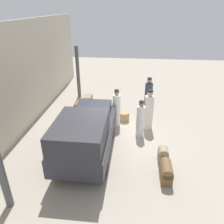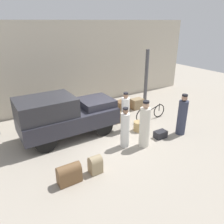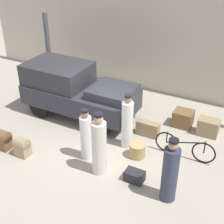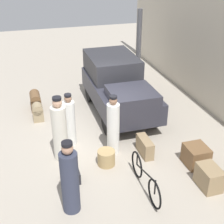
% 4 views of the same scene
% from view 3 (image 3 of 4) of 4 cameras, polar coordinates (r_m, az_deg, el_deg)
% --- Properties ---
extents(ground_plane, '(30.00, 30.00, 0.00)m').
position_cam_3_polar(ground_plane, '(9.89, -1.57, -5.01)').
color(ground_plane, '#A89E8E').
extents(station_building_facade, '(16.00, 0.15, 4.50)m').
position_cam_3_polar(station_building_facade, '(12.29, 7.93, 13.59)').
color(station_building_facade, beige).
rests_on(station_building_facade, ground).
extents(canopy_pillar_left, '(0.20, 0.20, 3.00)m').
position_cam_3_polar(canopy_pillar_left, '(13.23, -11.55, 11.07)').
color(canopy_pillar_left, '#4C4C51').
rests_on(canopy_pillar_left, ground).
extents(truck, '(3.91, 1.75, 1.80)m').
position_cam_3_polar(truck, '(10.83, -6.72, 4.16)').
color(truck, black).
rests_on(truck, ground).
extents(bicycle, '(1.77, 0.04, 0.72)m').
position_cam_3_polar(bicycle, '(9.21, 13.12, -6.26)').
color(bicycle, black).
rests_on(bicycle, ground).
extents(wicker_basket, '(0.46, 0.46, 0.42)m').
position_cam_3_polar(wicker_basket, '(9.11, 4.64, -7.00)').
color(wicker_basket, tan).
rests_on(wicker_basket, ground).
extents(porter_standing_middle, '(0.34, 0.34, 1.73)m').
position_cam_3_polar(porter_standing_middle, '(9.19, 2.81, -2.05)').
color(porter_standing_middle, white).
rests_on(porter_standing_middle, ground).
extents(porter_with_bicycle, '(0.38, 0.38, 1.75)m').
position_cam_3_polar(porter_with_bicycle, '(7.55, 10.56, -10.86)').
color(porter_with_bicycle, '#33384C').
rests_on(porter_with_bicycle, ground).
extents(conductor_in_dark_uniform, '(0.39, 0.39, 1.83)m').
position_cam_3_polar(conductor_in_dark_uniform, '(8.17, -2.37, -6.29)').
color(conductor_in_dark_uniform, silver).
rests_on(conductor_in_dark_uniform, ground).
extents(porter_lifting_near_truck, '(0.33, 0.33, 1.59)m').
position_cam_3_polar(porter_lifting_near_truck, '(8.77, -4.76, -4.46)').
color(porter_lifting_near_truck, white).
rests_on(porter_lifting_near_truck, ground).
extents(trunk_barrel_dark, '(0.70, 0.35, 0.62)m').
position_cam_3_polar(trunk_barrel_dark, '(9.97, -19.83, -4.52)').
color(trunk_barrel_dark, brown).
rests_on(trunk_barrel_dark, ground).
extents(suitcase_small_leather, '(0.74, 0.26, 0.48)m').
position_cam_3_polar(suitcase_small_leather, '(10.01, 6.54, -3.07)').
color(suitcase_small_leather, '#937A56').
rests_on(suitcase_small_leather, ground).
extents(suitcase_tan_flat, '(0.39, 0.34, 0.59)m').
position_cam_3_polar(suitcase_tan_flat, '(9.42, -16.08, -6.10)').
color(suitcase_tan_flat, '#9E8966').
rests_on(suitcase_tan_flat, ground).
extents(suitcase_black_upright, '(0.51, 0.34, 0.29)m').
position_cam_3_polar(suitcase_black_upright, '(8.34, 4.14, -11.60)').
color(suitcase_black_upright, '#232328').
rests_on(suitcase_black_upright, ground).
extents(trunk_large_brown, '(0.65, 0.45, 0.55)m').
position_cam_3_polar(trunk_large_brown, '(10.43, 17.19, -2.65)').
color(trunk_large_brown, '#937A56').
rests_on(trunk_large_brown, ground).
extents(trunk_wicker_pale, '(0.63, 0.56, 0.55)m').
position_cam_3_polar(trunk_wicker_pale, '(10.70, 12.86, -1.13)').
color(trunk_wicker_pale, brown).
rests_on(trunk_wicker_pale, ground).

